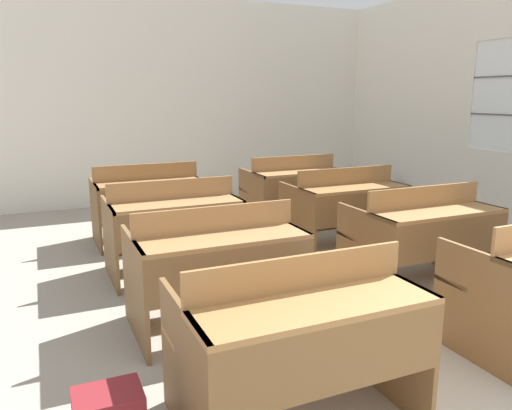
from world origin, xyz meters
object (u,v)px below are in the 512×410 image
object	(u,v)px
bench_third_right	(345,206)
bench_back_left	(148,200)
bench_third_left	(173,224)
bench_back_right	(293,188)
wastepaper_bin	(383,187)
bench_front_left	(298,336)
bench_second_right	(422,234)
bench_second_left	(216,263)

from	to	relation	value
bench_third_right	bench_back_left	bearing A→B (deg)	148.40
bench_third_left	bench_back_right	world-z (taller)	same
bench_back_left	wastepaper_bin	bearing A→B (deg)	11.74
bench_front_left	bench_second_right	xyz separation A→B (m)	(1.82, 1.18, 0.00)
bench_third_right	bench_second_right	bearing A→B (deg)	-90.49
bench_front_left	bench_back_right	distance (m)	3.93
bench_third_left	bench_back_left	xyz separation A→B (m)	(0.01, 1.14, 0.00)
bench_second_right	bench_back_right	bearing A→B (deg)	89.94
bench_second_right	bench_third_left	bearing A→B (deg)	147.75
bench_third_left	bench_back_left	distance (m)	1.14
bench_second_left	bench_third_left	size ratio (longest dim) A/B	1.00
bench_second_right	bench_third_left	xyz separation A→B (m)	(-1.83, 1.15, 0.00)
bench_third_left	bench_back_right	distance (m)	2.16
bench_second_right	bench_third_right	world-z (taller)	same
bench_back_left	wastepaper_bin	world-z (taller)	bench_back_left
bench_third_right	wastepaper_bin	world-z (taller)	bench_third_right
bench_third_right	wastepaper_bin	distance (m)	2.77
bench_front_left	bench_second_right	bearing A→B (deg)	32.98
bench_front_left	bench_second_right	size ratio (longest dim) A/B	1.00
bench_second_left	wastepaper_bin	xyz separation A→B (m)	(3.82, 3.10, -0.27)
bench_front_left	bench_third_left	bearing A→B (deg)	90.18
bench_second_left	wastepaper_bin	world-z (taller)	bench_second_left
bench_back_left	bench_third_left	bearing A→B (deg)	-90.30
bench_third_right	wastepaper_bin	bearing A→B (deg)	44.06
bench_back_right	wastepaper_bin	bearing A→B (deg)	21.44
bench_second_left	bench_third_left	world-z (taller)	same
bench_second_right	wastepaper_bin	size ratio (longest dim) A/B	2.91
bench_back_left	wastepaper_bin	size ratio (longest dim) A/B	2.91
bench_back_left	bench_third_right	bearing A→B (deg)	-31.60
bench_front_left	bench_back_left	distance (m)	3.47
bench_second_right	bench_second_left	bearing A→B (deg)	-179.31
bench_front_left	bench_third_left	xyz separation A→B (m)	(-0.01, 2.33, 0.00)
bench_front_left	wastepaper_bin	bearing A→B (deg)	48.19
bench_second_right	wastepaper_bin	xyz separation A→B (m)	(1.99, 3.08, -0.27)
bench_front_left	wastepaper_bin	distance (m)	5.72
bench_second_left	bench_back_left	bearing A→B (deg)	89.80
bench_second_right	bench_back_right	xyz separation A→B (m)	(0.00, 2.30, 0.00)
bench_front_left	bench_third_left	world-z (taller)	same
bench_second_left	bench_front_left	bearing A→B (deg)	-89.53
bench_second_right	bench_third_right	distance (m)	1.16
bench_second_left	bench_third_right	world-z (taller)	same
bench_back_left	bench_back_right	xyz separation A→B (m)	(1.82, 0.01, 0.00)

